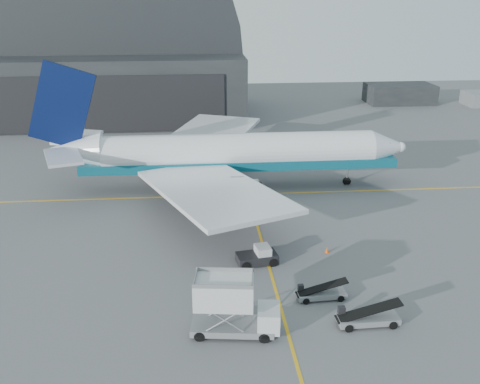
{
  "coord_description": "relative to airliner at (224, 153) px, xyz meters",
  "views": [
    {
      "loc": [
        -6.22,
        -39.56,
        23.15
      ],
      "look_at": [
        -1.99,
        9.14,
        4.5
      ],
      "focal_mm": 40.0,
      "sensor_mm": 36.0,
      "label": 1
    }
  ],
  "objects": [
    {
      "name": "pushback_tug",
      "position": [
        1.84,
        -19.62,
        -3.83
      ],
      "size": [
        3.86,
        2.62,
        1.66
      ],
      "rotation": [
        0.0,
        0.0,
        0.16
      ],
      "color": "black",
      "rests_on": "ground"
    },
    {
      "name": "distant_bldg_a",
      "position": [
        40.74,
        49.51,
        -4.45
      ],
      "size": [
        14.0,
        8.0,
        4.0
      ],
      "primitive_type": "cube",
      "color": "black",
      "rests_on": "ground"
    },
    {
      "name": "belt_loader_b",
      "position": [
        6.12,
        -25.94,
        -3.97
      ],
      "size": [
        4.17,
        1.63,
        1.57
      ],
      "rotation": [
        0.0,
        0.0,
        0.05
      ],
      "color": "gray",
      "rests_on": "ground"
    },
    {
      "name": "traffic_cone",
      "position": [
        8.51,
        -18.18,
        -4.18
      ],
      "size": [
        0.4,
        0.4,
        0.57
      ],
      "color": "#DF4C07",
      "rests_on": "ground"
    },
    {
      "name": "airliner",
      "position": [
        0.0,
        0.0,
        0.0
      ],
      "size": [
        45.34,
        43.97,
        15.91
      ],
      "color": "white",
      "rests_on": "ground"
    },
    {
      "name": "hangar",
      "position": [
        -19.26,
        42.46,
        5.09
      ],
      "size": [
        50.0,
        28.3,
        28.0
      ],
      "color": "black",
      "rests_on": "ground"
    },
    {
      "name": "catering_truck",
      "position": [
        -1.26,
        -29.84,
        -2.26
      ],
      "size": [
        6.54,
        3.1,
        4.33
      ],
      "rotation": [
        0.0,
        0.0,
        -0.13
      ],
      "color": "gray",
      "rests_on": "ground"
    },
    {
      "name": "belt_loader_a",
      "position": [
        8.7,
        -29.69,
        -3.88
      ],
      "size": [
        4.85,
        1.81,
        1.84
      ],
      "rotation": [
        0.0,
        0.0,
        0.03
      ],
      "color": "gray",
      "rests_on": "ground"
    },
    {
      "name": "taxi_lines",
      "position": [
        2.74,
        -9.82,
        -4.44
      ],
      "size": [
        80.0,
        42.12,
        0.02
      ],
      "color": "gold",
      "rests_on": "ground"
    },
    {
      "name": "ground",
      "position": [
        2.74,
        -22.49,
        -4.45
      ],
      "size": [
        200.0,
        200.0,
        0.0
      ],
      "primitive_type": "plane",
      "color": "#565659",
      "rests_on": "ground"
    }
  ]
}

